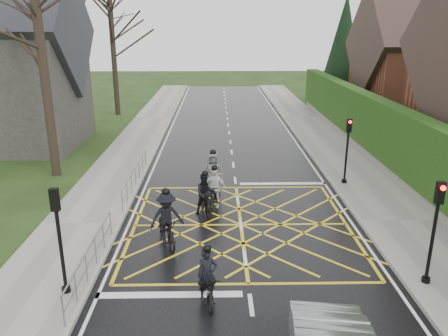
{
  "coord_description": "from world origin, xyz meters",
  "views": [
    {
      "loc": [
        -0.91,
        -15.03,
        7.16
      ],
      "look_at": [
        -0.58,
        2.99,
        1.3
      ],
      "focal_mm": 35.0,
      "sensor_mm": 36.0,
      "label": 1
    }
  ],
  "objects_px": {
    "cyclist_back": "(205,198)",
    "cyclist_mid": "(167,223)",
    "cyclist_front": "(214,192)",
    "cyclist_rear": "(207,283)",
    "cyclist_lead": "(213,177)"
  },
  "relations": [
    {
      "from": "cyclist_back",
      "to": "cyclist_mid",
      "type": "distance_m",
      "value": 2.77
    },
    {
      "from": "cyclist_mid",
      "to": "cyclist_front",
      "type": "xyz_separation_m",
      "value": [
        1.63,
        3.08,
        -0.06
      ]
    },
    {
      "from": "cyclist_front",
      "to": "cyclist_rear",
      "type": "bearing_deg",
      "value": -79.22
    },
    {
      "from": "cyclist_lead",
      "to": "cyclist_rear",
      "type": "bearing_deg",
      "value": -92.51
    },
    {
      "from": "cyclist_mid",
      "to": "cyclist_front",
      "type": "height_order",
      "value": "cyclist_mid"
    },
    {
      "from": "cyclist_back",
      "to": "cyclist_front",
      "type": "xyz_separation_m",
      "value": [
        0.36,
        0.62,
        -0.01
      ]
    },
    {
      "from": "cyclist_front",
      "to": "cyclist_lead",
      "type": "relative_size",
      "value": 0.92
    },
    {
      "from": "cyclist_rear",
      "to": "cyclist_front",
      "type": "distance_m",
      "value": 6.48
    },
    {
      "from": "cyclist_back",
      "to": "cyclist_lead",
      "type": "bearing_deg",
      "value": 67.77
    },
    {
      "from": "cyclist_back",
      "to": "cyclist_lead",
      "type": "relative_size",
      "value": 0.91
    },
    {
      "from": "cyclist_lead",
      "to": "cyclist_back",
      "type": "bearing_deg",
      "value": -98.59
    },
    {
      "from": "cyclist_mid",
      "to": "cyclist_lead",
      "type": "height_order",
      "value": "cyclist_mid"
    },
    {
      "from": "cyclist_rear",
      "to": "cyclist_back",
      "type": "bearing_deg",
      "value": 81.3
    },
    {
      "from": "cyclist_back",
      "to": "cyclist_lead",
      "type": "distance_m",
      "value": 2.48
    },
    {
      "from": "cyclist_front",
      "to": "cyclist_lead",
      "type": "height_order",
      "value": "cyclist_lead"
    }
  ]
}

